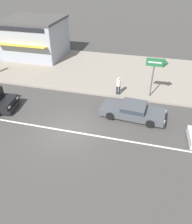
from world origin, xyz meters
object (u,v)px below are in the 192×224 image
sedan_dark_grey_4 (133,110)px  pedestrian_far_end (119,85)px  arrow_signboard (162,65)px  shopfront_corner_warung (35,37)px

sedan_dark_grey_4 → pedestrian_far_end: 3.16m
sedan_dark_grey_4 → arrow_signboard: bearing=62.2°
sedan_dark_grey_4 → pedestrian_far_end: bearing=119.3°
sedan_dark_grey_4 → pedestrian_far_end: size_ratio=3.05×
pedestrian_far_end → shopfront_corner_warung: size_ratio=0.24×
arrow_signboard → pedestrian_far_end: size_ratio=2.10×
sedan_dark_grey_4 → shopfront_corner_warung: bearing=142.2°
sedan_dark_grey_4 → arrow_signboard: 4.18m
sedan_dark_grey_4 → shopfront_corner_warung: size_ratio=0.74×
shopfront_corner_warung → pedestrian_far_end: bearing=-32.4°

